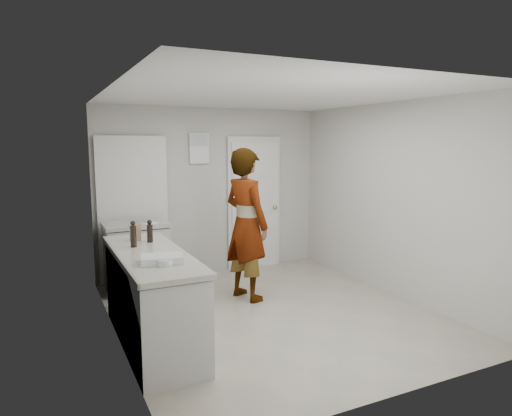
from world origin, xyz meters
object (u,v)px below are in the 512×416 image
cake_mix_box (135,233)px  oil_cruet_b (133,235)px  person (246,224)px  egg_bowl (165,262)px  baking_dish (162,259)px  oil_cruet_a (150,231)px  spice_jar (138,235)px

cake_mix_box → oil_cruet_b: bearing=-118.4°
person → oil_cruet_b: bearing=92.3°
person → egg_bowl: 1.93m
oil_cruet_b → baking_dish: (0.11, -0.72, -0.10)m
baking_dish → cake_mix_box: bearing=91.8°
oil_cruet_b → baking_dish: oil_cruet_b is taller
person → oil_cruet_a: 1.34m
cake_mix_box → person: bearing=-5.3°
egg_bowl → person: bearing=44.0°
baking_dish → egg_bowl: 0.10m
spice_jar → baking_dish: 1.13m
oil_cruet_a → egg_bowl: size_ratio=1.69×
oil_cruet_a → spice_jar: bearing=108.9°
person → oil_cruet_b: (-1.50, -0.52, 0.10)m
cake_mix_box → egg_bowl: size_ratio=1.25×
oil_cruet_a → cake_mix_box: bearing=132.9°
cake_mix_box → oil_cruet_a: 0.19m
cake_mix_box → oil_cruet_a: size_ratio=0.74×
cake_mix_box → spice_jar: bearing=52.4°
oil_cruet_a → egg_bowl: oil_cruet_a is taller
spice_jar → oil_cruet_b: bearing=-106.8°
oil_cruet_a → baking_dish: bearing=-96.2°
spice_jar → egg_bowl: (-0.01, -1.23, -0.01)m
spice_jar → oil_cruet_a: oil_cruet_a is taller
person → baking_dish: bearing=115.0°
cake_mix_box → spice_jar: 0.12m
oil_cruet_b → egg_bowl: bearing=-82.6°
cake_mix_box → oil_cruet_a: oil_cruet_a is taller
egg_bowl → spice_jar: bearing=89.3°
spice_jar → egg_bowl: size_ratio=0.55×
person → spice_jar: (-1.37, -0.12, 0.01)m
person → cake_mix_box: (-1.42, -0.22, 0.06)m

